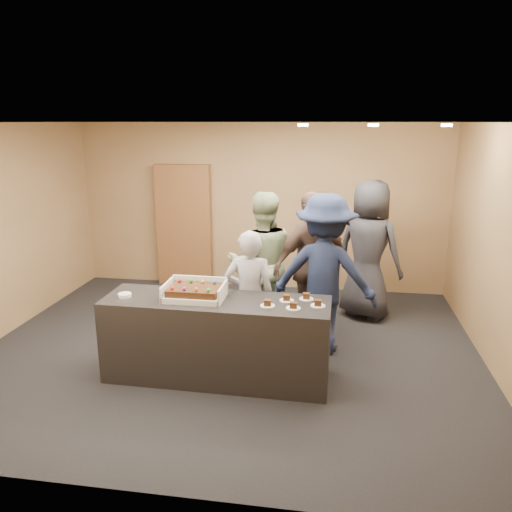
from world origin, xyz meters
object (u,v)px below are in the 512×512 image
Objects in this scene: serving_counter at (217,339)px; sheet_cake at (195,290)px; person_server_grey at (249,297)px; storage_cabinet at (184,226)px; person_navy_man at (325,275)px; cake_box at (195,294)px; person_sage_man at (262,263)px; person_dark_suit at (369,250)px; person_brown_extra at (312,265)px; plate_stack at (125,295)px.

serving_counter is 4.50× the size of sheet_cake.
storage_cabinet is at bearing -64.95° from person_server_grey.
person_navy_man reaches higher than sheet_cake.
person_navy_man reaches higher than cake_box.
person_server_grey is at bearing 34.91° from person_navy_man.
sheet_cake is at bearing -71.28° from storage_cabinet.
person_sage_man reaches higher than person_server_grey.
person_server_grey is at bearing 79.97° from person_dark_suit.
person_dark_suit is at bearing -169.95° from person_brown_extra.
sheet_cake is 1.60m from person_navy_man.
plate_stack is (0.29, -3.15, -0.10)m from storage_cabinet.
cake_box is 0.06m from sheet_cake.
serving_counter is at bearing -67.59° from storage_cabinet.
person_dark_suit is (2.97, -1.02, -0.04)m from storage_cabinet.
storage_cabinet is 3.27m from sheet_cake.
person_sage_man is at bearing -47.79° from storage_cabinet.
person_server_grey is (1.56, -2.65, -0.24)m from storage_cabinet.
person_dark_suit is at bearing 47.25° from sheet_cake.
storage_cabinet is 3.82× the size of sheet_cake.
person_navy_man is (2.10, 0.92, 0.04)m from plate_stack.
serving_counter is 1.71m from person_brown_extra.
plate_stack is 3.42m from person_dark_suit.
plate_stack is 2.38m from person_brown_extra.
storage_cabinet is at bearing 95.29° from plate_stack.
plate_stack is at bearing -174.18° from cake_box.
person_dark_suit is (1.92, 2.08, -0.02)m from sheet_cake.
cake_box reaches higher than plate_stack.
serving_counter is 1.54× the size of person_server_grey.
storage_cabinet is 3.25m from cake_box.
serving_counter is at bearing 3.15° from plate_stack.
storage_cabinet reaches higher than plate_stack.
sheet_cake reaches higher than serving_counter.
storage_cabinet is 2.34m from person_sage_man.
plate_stack is 0.07× the size of person_dark_suit.
serving_counter is 1.28× the size of person_brown_extra.
storage_cabinet is 2.84m from person_brown_extra.
cake_box is 0.68m from person_server_grey.
person_navy_man reaches higher than plate_stack.
person_brown_extra is at bearing -38.40° from storage_cabinet.
person_dark_suit reaches higher than person_sage_man.
person_brown_extra is at bearing 48.72° from sheet_cake.
storage_cabinet is 1.06× the size of person_navy_man.
person_brown_extra reaches higher than person_sage_man.
person_brown_extra reaches higher than cake_box.
person_sage_man reaches higher than plate_stack.
person_server_grey is at bearing 58.96° from serving_counter.
serving_counter is at bearing -0.00° from sheet_cake.
person_server_grey is 2.16m from person_dark_suit.
person_sage_man reaches higher than serving_counter.
sheet_cake is at bearing 13.99° from person_brown_extra.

